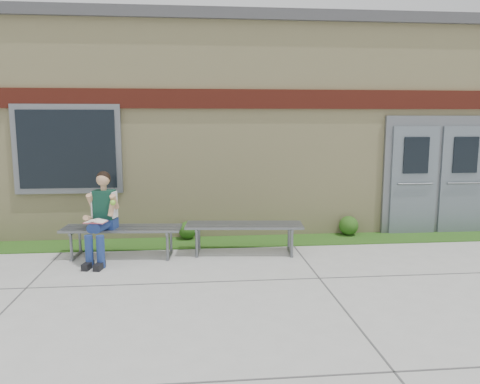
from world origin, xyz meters
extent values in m
plane|color=#9E9E99|center=(0.00, 0.00, 0.00)|extent=(80.00, 80.00, 0.00)
cube|color=#144713|center=(0.00, 2.60, 0.01)|extent=(16.00, 0.80, 0.02)
cube|color=beige|center=(0.00, 6.00, 2.00)|extent=(16.00, 6.00, 4.00)
cube|color=#3F3F42|center=(0.00, 6.00, 4.10)|extent=(16.20, 6.20, 0.20)
cube|color=maroon|center=(0.00, 2.97, 2.60)|extent=(16.00, 0.06, 0.35)
cube|color=slate|center=(-3.00, 2.96, 1.70)|extent=(1.90, 0.08, 1.60)
cube|color=black|center=(-3.00, 2.92, 1.70)|extent=(1.70, 0.04, 1.40)
cube|color=slate|center=(4.00, 2.96, 1.15)|extent=(2.20, 0.08, 2.30)
cube|color=slate|center=(3.50, 2.91, 1.05)|extent=(0.92, 0.06, 2.10)
cube|color=slate|center=(4.50, 2.91, 1.05)|extent=(0.92, 0.06, 2.10)
cube|color=slate|center=(-1.93, 1.86, 0.48)|extent=(1.94, 0.69, 0.04)
cube|color=slate|center=(-2.69, 1.86, 0.22)|extent=(0.09, 0.53, 0.43)
cube|color=slate|center=(-1.17, 1.86, 0.22)|extent=(0.09, 0.53, 0.43)
cube|color=slate|center=(0.07, 1.86, 0.48)|extent=(1.98, 0.72, 0.04)
cube|color=slate|center=(-0.70, 1.86, 0.22)|extent=(0.10, 0.54, 0.44)
cube|color=slate|center=(0.85, 1.86, 0.22)|extent=(0.10, 0.54, 0.44)
cube|color=navy|center=(-2.17, 1.81, 0.58)|extent=(0.38, 0.31, 0.16)
cube|color=#0D3224|center=(-2.18, 1.79, 0.89)|extent=(0.36, 0.26, 0.46)
sphere|color=tan|center=(-2.18, 1.78, 1.29)|extent=(0.25, 0.25, 0.21)
sphere|color=black|center=(-2.17, 1.80, 1.31)|extent=(0.26, 0.26, 0.22)
cylinder|color=navy|center=(-2.32, 1.57, 0.60)|extent=(0.24, 0.45, 0.15)
cylinder|color=navy|center=(-2.14, 1.53, 0.60)|extent=(0.24, 0.45, 0.15)
cylinder|color=navy|center=(-2.35, 1.33, 0.25)|extent=(0.12, 0.12, 0.50)
cylinder|color=navy|center=(-2.17, 1.29, 0.25)|extent=(0.12, 0.12, 0.50)
cube|color=black|center=(-2.36, 1.26, 0.05)|extent=(0.15, 0.28, 0.10)
cube|color=black|center=(-2.18, 1.22, 0.05)|extent=(0.15, 0.28, 0.10)
cylinder|color=tan|center=(-2.38, 1.77, 0.95)|extent=(0.14, 0.24, 0.27)
cylinder|color=tan|center=(-2.00, 1.69, 0.95)|extent=(0.14, 0.24, 0.27)
cube|color=white|center=(-2.25, 1.43, 0.70)|extent=(0.35, 0.28, 0.02)
cube|color=#C24859|center=(-2.25, 1.43, 0.68)|extent=(0.35, 0.29, 0.01)
sphere|color=#80CC36|center=(-2.00, 1.55, 0.96)|extent=(0.08, 0.08, 0.08)
sphere|color=#144713|center=(-0.89, 2.85, 0.18)|extent=(0.33, 0.33, 0.33)
sphere|color=#144713|center=(2.21, 2.85, 0.20)|extent=(0.37, 0.37, 0.37)
camera|label=1|loc=(-0.75, -5.71, 2.22)|focal=35.00mm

